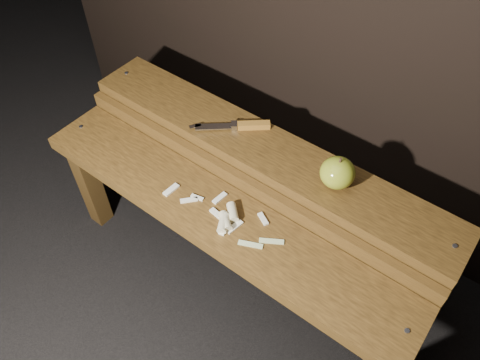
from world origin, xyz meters
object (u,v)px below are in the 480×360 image
Objects in this scene: bench_rear_tier at (261,167)px; knife at (243,126)px; bench_front_tier at (214,228)px; apple at (337,173)px.

bench_rear_tier is 0.13m from knife.
apple is at bearing 44.62° from bench_front_tier.
bench_rear_tier is at bearing 90.00° from bench_front_tier.
bench_front_tier is 0.31m from knife.
bench_front_tier is at bearing -90.00° from bench_rear_tier.
knife is at bearing 175.95° from apple.
bench_front_tier is 12.56× the size of apple.
apple is 0.33m from knife.
apple reaches higher than knife.
apple reaches higher than bench_rear_tier.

